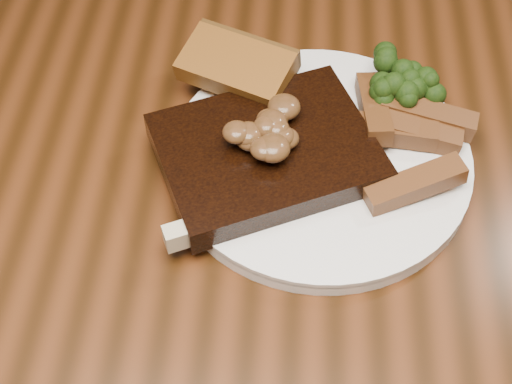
# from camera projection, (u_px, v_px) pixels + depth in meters

# --- Properties ---
(dining_table) EXTENTS (1.60, 0.90, 0.75)m
(dining_table) POSITION_uv_depth(u_px,v_px,m) (242.00, 259.00, 0.66)
(dining_table) COLOR #49230E
(dining_table) RESTS_ON ground
(plate) EXTENTS (0.30, 0.30, 0.01)m
(plate) POSITION_uv_depth(u_px,v_px,m) (319.00, 160.00, 0.61)
(plate) COLOR white
(plate) RESTS_ON dining_table
(steak) EXTENTS (0.21, 0.19, 0.03)m
(steak) POSITION_uv_depth(u_px,v_px,m) (266.00, 153.00, 0.59)
(steak) COLOR black
(steak) RESTS_ON plate
(steak_bone) EXTENTS (0.15, 0.08, 0.02)m
(steak_bone) POSITION_uv_depth(u_px,v_px,m) (262.00, 213.00, 0.55)
(steak_bone) COLOR beige
(steak_bone) RESTS_ON plate
(mushroom_pile) EXTENTS (0.08, 0.08, 0.03)m
(mushroom_pile) POSITION_uv_depth(u_px,v_px,m) (276.00, 128.00, 0.57)
(mushroom_pile) COLOR brown
(mushroom_pile) RESTS_ON steak
(garlic_bread) EXTENTS (0.11, 0.08, 0.02)m
(garlic_bread) POSITION_uv_depth(u_px,v_px,m) (237.00, 83.00, 0.64)
(garlic_bread) COLOR brown
(garlic_bread) RESTS_ON plate
(potato_wedges) EXTENTS (0.11, 0.11, 0.02)m
(potato_wedges) POSITION_uv_depth(u_px,v_px,m) (405.00, 147.00, 0.59)
(potato_wedges) COLOR brown
(potato_wedges) RESTS_ON plate
(broccoli_cluster) EXTENTS (0.06, 0.06, 0.04)m
(broccoli_cluster) POSITION_uv_depth(u_px,v_px,m) (398.00, 85.00, 0.62)
(broccoli_cluster) COLOR #1F340B
(broccoli_cluster) RESTS_ON plate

